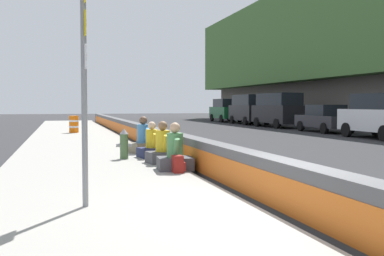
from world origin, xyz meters
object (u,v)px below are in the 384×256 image
(seated_person_middle, at_px, (163,150))
(construction_barrel, at_px, (74,124))
(route_sign_post, at_px, (84,71))
(parked_car_farther, at_px, (226,110))
(seated_person_rear, at_px, (152,146))
(parked_car_fourth, at_px, (325,118))
(parked_car_far, at_px, (249,109))
(seated_person_far, at_px, (143,141))
(parked_car_third, at_px, (381,115))
(fire_hydrant, at_px, (124,143))
(backpack, at_px, (178,164))
(parked_car_midline, at_px, (278,109))
(seated_person_foreground, at_px, (175,155))

(seated_person_middle, distance_m, construction_barrel, 14.38)
(route_sign_post, bearing_deg, parked_car_farther, -23.67)
(seated_person_rear, bearing_deg, route_sign_post, 159.92)
(parked_car_fourth, relative_size, parked_car_far, 0.88)
(seated_person_far, height_order, parked_car_third, parked_car_third)
(seated_person_rear, relative_size, parked_car_farther, 0.22)
(parked_car_fourth, bearing_deg, route_sign_post, 138.66)
(fire_hydrant, xyz_separation_m, parked_car_far, (23.10, -13.91, 0.77))
(seated_person_rear, bearing_deg, parked_car_third, -65.60)
(route_sign_post, distance_m, construction_barrel, 19.12)
(parked_car_farther, bearing_deg, backpack, 157.76)
(route_sign_post, relative_size, seated_person_far, 3.02)
(fire_hydrant, height_order, backpack, fire_hydrant)
(backpack, height_order, parked_car_farther, parked_car_farther)
(route_sign_post, xyz_separation_m, backpack, (2.97, -2.24, -1.90))
(seated_person_far, relative_size, construction_barrel, 1.26)
(parked_car_fourth, bearing_deg, parked_car_midline, 0.72)
(seated_person_foreground, height_order, parked_car_fourth, parked_car_fourth)
(fire_hydrant, height_order, parked_car_farther, parked_car_farther)
(seated_person_rear, bearing_deg, seated_person_middle, -178.61)
(seated_person_foreground, distance_m, parked_car_farther, 34.19)
(fire_hydrant, relative_size, seated_person_rear, 0.82)
(seated_person_middle, height_order, parked_car_farther, parked_car_farther)
(fire_hydrant, bearing_deg, parked_car_fourth, -50.69)
(route_sign_post, height_order, fire_hydrant, route_sign_post)
(seated_person_middle, height_order, parked_car_third, parked_car_third)
(route_sign_post, distance_m, seated_person_rear, 6.79)
(route_sign_post, xyz_separation_m, seated_person_far, (7.57, -2.24, -1.72))
(seated_person_foreground, distance_m, backpack, 0.49)
(fire_hydrant, distance_m, seated_person_far, 1.76)
(backpack, bearing_deg, parked_car_midline, -32.30)
(route_sign_post, xyz_separation_m, seated_person_foreground, (3.44, -2.28, -1.73))
(parked_car_fourth, height_order, parked_car_far, parked_car_far)
(seated_person_far, bearing_deg, backpack, 179.98)
(seated_person_foreground, height_order, parked_car_far, parked_car_far)
(parked_car_midline, bearing_deg, fire_hydrant, 141.70)
(parked_car_far, bearing_deg, construction_barrel, 123.94)
(fire_hydrant, distance_m, parked_car_midline, 22.40)
(seated_person_rear, xyz_separation_m, parked_car_farther, (28.86, -13.10, 0.71))
(seated_person_rear, xyz_separation_m, backpack, (-3.19, 0.01, -0.14))
(seated_person_foreground, distance_m, parked_car_far, 28.82)
(seated_person_foreground, xyz_separation_m, seated_person_rear, (2.73, 0.03, -0.02))
(backpack, bearing_deg, parked_car_farther, -22.24)
(parked_car_third, height_order, parked_car_fourth, parked_car_third)
(seated_person_far, relative_size, parked_car_fourth, 0.26)
(backpack, bearing_deg, fire_hydrant, 15.36)
(fire_hydrant, bearing_deg, seated_person_foreground, -161.23)
(route_sign_post, relative_size, parked_car_third, 0.74)
(seated_person_middle, height_order, seated_person_far, seated_person_far)
(parked_car_fourth, xyz_separation_m, parked_car_far, (11.68, 0.04, 0.49))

